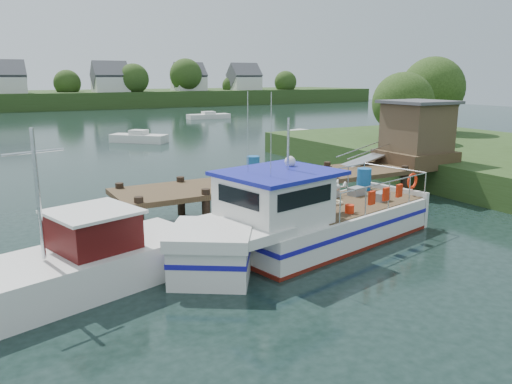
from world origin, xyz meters
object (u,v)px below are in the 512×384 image
lobster_boat (303,221)px  work_boat (63,269)px  dock (378,149)px  moored_far (209,116)px  moored_b (139,138)px  moored_c (300,137)px

lobster_boat → work_boat: lobster_boat is taller
dock → work_boat: (-15.02, -4.60, -1.54)m
work_boat → moored_far: (26.30, 50.07, -0.34)m
lobster_boat → moored_far: bearing=57.0°
dock → lobster_boat: 8.96m
work_boat → moored_b: size_ratio=1.78×
work_boat → moored_c: work_boat is taller
work_boat → moored_far: 56.56m
dock → lobster_boat: (-7.52, -4.69, -1.30)m
work_boat → moored_far: work_boat is taller
moored_far → moored_c: bearing=-107.7°
lobster_boat → moored_b: size_ratio=2.31×
moored_far → lobster_boat: bearing=-122.5°
moored_far → dock: bearing=-115.9°
lobster_boat → moored_c: 29.01m
dock → moored_b: size_ratio=3.53×
lobster_boat → moored_far: size_ratio=1.85×
lobster_boat → work_boat: size_ratio=1.30×
moored_far → moored_c: 26.21m
dock → moored_b: dock is taller
moored_b → moored_c: bearing=-14.9°
moored_far → moored_b: (-15.61, -20.26, 0.04)m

